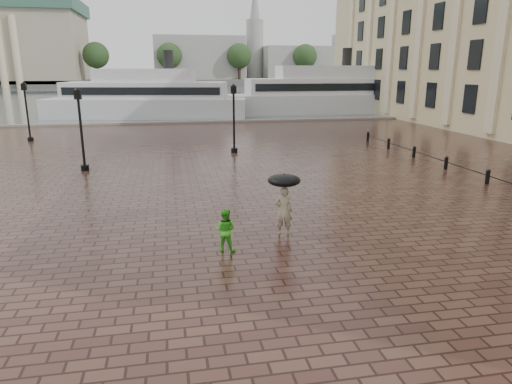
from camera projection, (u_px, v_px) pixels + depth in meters
The scene contains 13 objects.
ground at pixel (208, 220), 17.10m from camera, with size 300.00×300.00×0.00m, color #381F19.
harbour_water at pixel (173, 93), 104.32m from camera, with size 240.00×240.00×0.00m, color #495358.
quay_edge at pixel (181, 123), 47.44m from camera, with size 80.00×0.60×0.30m, color slate.
far_shore at pixel (170, 81), 168.53m from camera, with size 300.00×60.00×2.00m, color #4C4C47.
distant_skyline at pixel (304, 57), 165.53m from camera, with size 102.50×22.00×33.00m.
far_trees at pixel (170, 56), 145.47m from camera, with size 188.00×8.00×13.50m.
bollard_row at pixel (446, 162), 25.69m from camera, with size 0.22×21.22×0.73m.
street_lamps at pixel (111, 118), 30.13m from camera, with size 15.44×12.44×4.40m.
adult_pedestrian at pixel (284, 211), 15.41m from camera, with size 0.62×0.40×1.69m, color gray.
child_pedestrian at pixel (225, 230), 14.04m from camera, with size 0.67×0.52×1.37m, color green.
ferry_near at pixel (146, 98), 52.38m from camera, with size 23.49×9.78×7.50m.
ferry_far at pixel (323, 94), 57.93m from camera, with size 24.43×6.04×8.00m.
umbrella at pixel (284, 180), 15.13m from camera, with size 1.10×1.10×1.14m.
Camera 1 is at (-1.27, -16.28, 5.50)m, focal length 32.00 mm.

